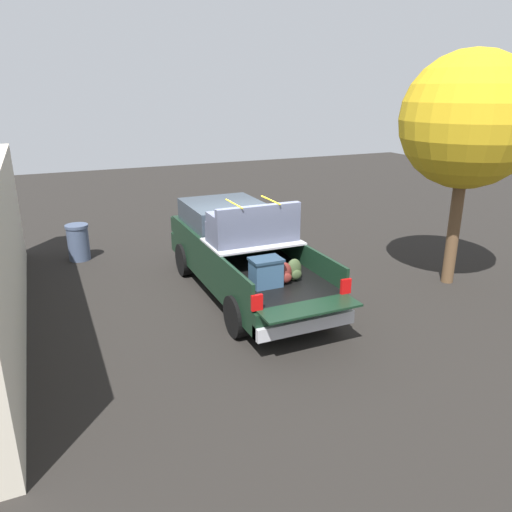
# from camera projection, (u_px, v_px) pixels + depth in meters

# --- Properties ---
(ground_plane) EXTENTS (40.00, 40.00, 0.00)m
(ground_plane) POSITION_uv_depth(u_px,v_px,m) (245.00, 294.00, 11.10)
(ground_plane) COLOR black
(pickup_truck) EXTENTS (6.05, 2.06, 2.23)m
(pickup_truck) POSITION_uv_depth(u_px,v_px,m) (239.00, 250.00, 11.11)
(pickup_truck) COLOR black
(pickup_truck) RESTS_ON ground_plane
(building_facade) EXTENTS (9.46, 0.36, 3.06)m
(building_facade) POSITION_uv_depth(u_px,v_px,m) (4.00, 252.00, 9.13)
(building_facade) COLOR beige
(building_facade) RESTS_ON ground_plane
(tree_background) EXTENTS (2.96, 2.96, 5.25)m
(tree_background) POSITION_uv_depth(u_px,v_px,m) (468.00, 121.00, 10.61)
(tree_background) COLOR brown
(tree_background) RESTS_ON ground_plane
(trash_can) EXTENTS (0.60, 0.60, 0.98)m
(trash_can) POSITION_uv_depth(u_px,v_px,m) (78.00, 242.00, 13.19)
(trash_can) COLOR #3F4C66
(trash_can) RESTS_ON ground_plane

